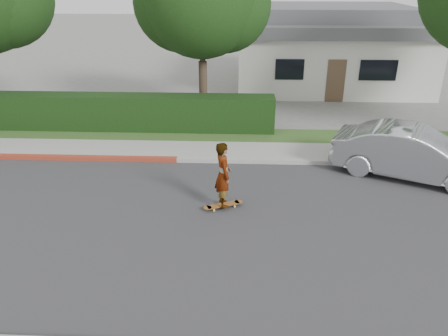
{
  "coord_description": "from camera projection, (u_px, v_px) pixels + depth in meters",
  "views": [
    {
      "loc": [
        3.22,
        -9.64,
        6.03
      ],
      "look_at": [
        2.74,
        1.44,
        1.0
      ],
      "focal_mm": 35.0,
      "sensor_mm": 36.0,
      "label": 1
    }
  ],
  "objects": [
    {
      "name": "ground",
      "position": [
        117.0,
        224.0,
        11.39
      ],
      "size": [
        120.0,
        120.0,
        0.0
      ],
      "primitive_type": "plane",
      "color": "slate",
      "rests_on": "ground"
    },
    {
      "name": "curb_red_section",
      "position": [
        7.0,
        157.0,
        15.28
      ],
      "size": [
        12.0,
        0.21,
        0.15
      ],
      "primitive_type": "cube",
      "color": "maroon",
      "rests_on": "ground"
    },
    {
      "name": "tree_center",
      "position": [
        202.0,
        1.0,
        17.66
      ],
      "size": [
        5.66,
        4.84,
        7.44
      ],
      "color": "#33261C",
      "rests_on": "ground"
    },
    {
      "name": "hedge",
      "position": [
        90.0,
        113.0,
        17.75
      ],
      "size": [
        15.0,
        1.0,
        1.5
      ],
      "primitive_type": "cube",
      "color": "black",
      "rests_on": "ground"
    },
    {
      "name": "skateboarder",
      "position": [
        223.0,
        175.0,
        11.71
      ],
      "size": [
        0.61,
        0.76,
        1.83
      ],
      "primitive_type": "imported",
      "rotation": [
        0.0,
        0.0,
        1.85
      ],
      "color": "white",
      "rests_on": "skateboard"
    },
    {
      "name": "road",
      "position": [
        117.0,
        224.0,
        11.38
      ],
      "size": [
        60.0,
        8.0,
        0.01
      ],
      "primitive_type": "cube",
      "color": "#2D2D30",
      "rests_on": "ground"
    },
    {
      "name": "house",
      "position": [
        328.0,
        47.0,
        24.76
      ],
      "size": [
        10.6,
        8.6,
        4.3
      ],
      "color": "beige",
      "rests_on": "ground"
    },
    {
      "name": "curb_far",
      "position": [
        148.0,
        159.0,
        15.09
      ],
      "size": [
        60.0,
        0.2,
        0.15
      ],
      "primitive_type": "cube",
      "color": "#9E9E99",
      "rests_on": "ground"
    },
    {
      "name": "skateboard",
      "position": [
        223.0,
        205.0,
        12.09
      ],
      "size": [
        1.14,
        0.67,
        0.11
      ],
      "rotation": [
        0.0,
        0.0,
        0.42
      ],
      "color": "gold",
      "rests_on": "ground"
    },
    {
      "name": "car_silver",
      "position": [
        413.0,
        153.0,
        13.67
      ],
      "size": [
        5.13,
        3.56,
        1.6
      ],
      "primitive_type": "imported",
      "rotation": [
        0.0,
        0.0,
        1.14
      ],
      "color": "#BABCC1",
      "rests_on": "ground"
    },
    {
      "name": "planting_strip",
      "position": [
        161.0,
        135.0,
        17.37
      ],
      "size": [
        60.0,
        1.6,
        0.1
      ],
      "primitive_type": "cube",
      "color": "#2D4C1E",
      "rests_on": "ground"
    },
    {
      "name": "sidewalk_far",
      "position": [
        153.0,
        150.0,
        15.91
      ],
      "size": [
        60.0,
        1.6,
        0.12
      ],
      "primitive_type": "cube",
      "color": "gray",
      "rests_on": "ground"
    }
  ]
}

